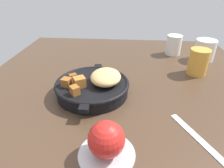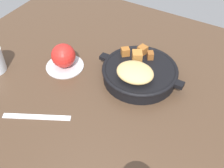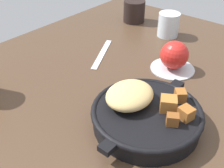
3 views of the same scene
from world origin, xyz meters
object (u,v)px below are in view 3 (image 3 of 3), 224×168
(cast_iron_skillet, at_px, (145,113))
(coffee_mug_dark, at_px, (134,11))
(butter_knife, at_px, (102,53))
(water_glass_short, at_px, (168,25))
(red_apple, at_px, (174,55))

(cast_iron_skillet, bearing_deg, coffee_mug_dark, 38.45)
(butter_knife, distance_m, water_glass_short, 0.25)
(butter_knife, bearing_deg, red_apple, -100.67)
(coffee_mug_dark, bearing_deg, water_glass_short, -100.25)
(coffee_mug_dark, bearing_deg, cast_iron_skillet, -141.55)
(cast_iron_skillet, height_order, red_apple, red_apple)
(coffee_mug_dark, bearing_deg, red_apple, -126.32)
(water_glass_short, bearing_deg, butter_knife, 160.97)
(cast_iron_skillet, relative_size, red_apple, 3.57)
(cast_iron_skillet, xyz_separation_m, red_apple, (0.22, 0.06, 0.01))
(water_glass_short, relative_size, coffee_mug_dark, 0.99)
(red_apple, relative_size, butter_knife, 0.41)
(cast_iron_skillet, distance_m, butter_knife, 0.31)
(butter_knife, bearing_deg, cast_iron_skillet, -149.25)
(red_apple, height_order, butter_knife, red_apple)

